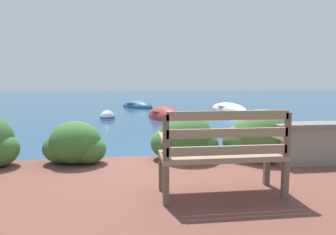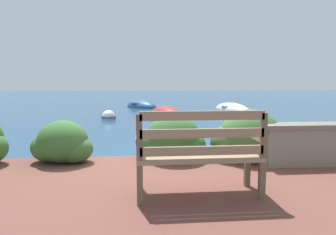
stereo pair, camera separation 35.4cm
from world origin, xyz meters
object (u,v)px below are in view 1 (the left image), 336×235
object	(u,v)px
rowboat_far	(137,106)
rowboat_mid	(229,110)
mooring_buoy	(107,117)
park_bench	(223,151)
rowboat_nearest	(165,117)

from	to	relation	value
rowboat_far	rowboat_mid	bearing A→B (deg)	24.05
rowboat_far	mooring_buoy	distance (m)	5.28
park_bench	rowboat_mid	bearing A→B (deg)	73.27
rowboat_mid	rowboat_far	size ratio (longest dim) A/B	1.17
rowboat_nearest	mooring_buoy	world-z (taller)	rowboat_nearest
rowboat_far	mooring_buoy	xyz separation A→B (m)	(-1.24, -5.13, 0.03)
rowboat_mid	rowboat_far	xyz separation A→B (m)	(-4.29, 2.67, 0.00)
park_bench	rowboat_far	world-z (taller)	park_bench
park_bench	rowboat_nearest	distance (m)	8.37
rowboat_far	mooring_buoy	size ratio (longest dim) A/B	4.44
mooring_buoy	rowboat_nearest	bearing A→B (deg)	-0.04
rowboat_nearest	rowboat_mid	world-z (taller)	rowboat_nearest
rowboat_nearest	rowboat_mid	distance (m)	4.16
rowboat_mid	mooring_buoy	bearing A→B (deg)	-77.31
rowboat_nearest	mooring_buoy	bearing A→B (deg)	-108.43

